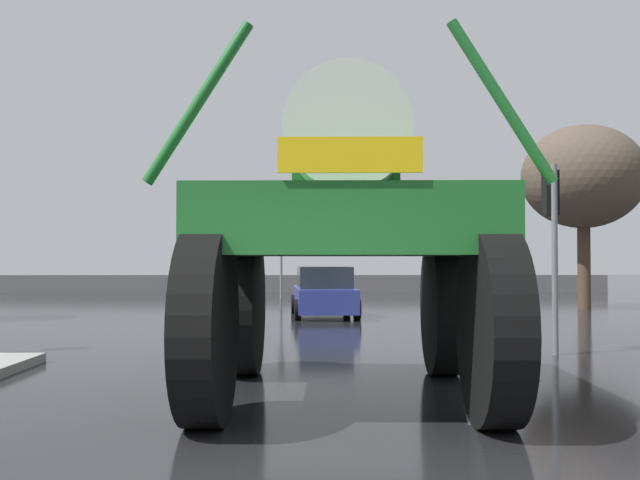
{
  "coord_description": "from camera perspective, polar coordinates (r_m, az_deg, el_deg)",
  "views": [
    {
      "loc": [
        0.56,
        -5.04,
        1.74
      ],
      "look_at": [
        0.69,
        5.47,
        2.01
      ],
      "focal_mm": 41.75,
      "sensor_mm": 36.0,
      "label": 1
    }
  ],
  "objects": [
    {
      "name": "ground_plane",
      "position": [
        23.12,
        -2.11,
        -5.8
      ],
      "size": [
        120.0,
        120.0,
        0.0
      ],
      "primitive_type": "plane",
      "color": "black"
    },
    {
      "name": "traffic_signal_far_left",
      "position": [
        32.8,
        -2.98,
        -0.2
      ],
      "size": [
        0.24,
        0.55,
        3.39
      ],
      "color": "slate",
      "rests_on": "ground"
    },
    {
      "name": "traffic_signal_near_right",
      "position": [
        14.39,
        17.32,
        1.78
      ],
      "size": [
        0.24,
        0.54,
        3.49
      ],
      "color": "slate",
      "rests_on": "ground"
    },
    {
      "name": "roadside_barrier",
      "position": [
        39.25,
        -1.53,
        -3.36
      ],
      "size": [
        32.51,
        0.24,
        0.9
      ],
      "primitive_type": "cube",
      "color": "#59595B",
      "rests_on": "ground"
    },
    {
      "name": "bare_tree_right",
      "position": [
        27.3,
        19.53,
        4.55
      ],
      "size": [
        4.19,
        4.19,
        6.38
      ],
      "color": "#473828",
      "rests_on": "ground"
    },
    {
      "name": "traffic_signal_far_right",
      "position": [
        32.86,
        -4.76,
        0.09
      ],
      "size": [
        0.24,
        0.55,
        3.61
      ],
      "color": "slate",
      "rests_on": "ground"
    },
    {
      "name": "oversize_sprayer",
      "position": [
        9.48,
        2.01,
        0.06
      ],
      "size": [
        4.28,
        5.66,
        4.22
      ],
      "rotation": [
        0.0,
        0.0,
        1.54
      ],
      "color": "black",
      "rests_on": "ground"
    },
    {
      "name": "sedan_ahead",
      "position": [
        22.6,
        0.3,
        -4.08
      ],
      "size": [
        2.08,
        4.2,
        1.52
      ],
      "rotation": [
        0.0,
        0.0,
        1.63
      ],
      "color": "navy",
      "rests_on": "ground"
    }
  ]
}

